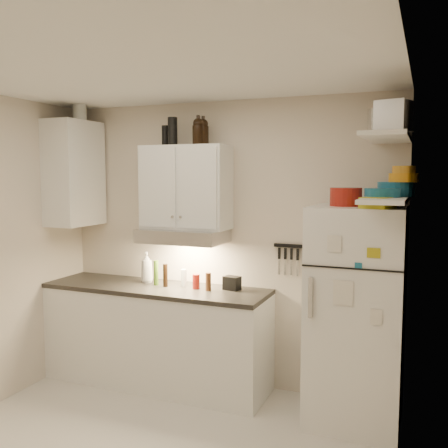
% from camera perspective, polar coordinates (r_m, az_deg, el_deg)
% --- Properties ---
extents(ceiling, '(3.20, 3.00, 0.02)m').
position_cam_1_polar(ceiling, '(3.30, -10.49, 17.36)').
color(ceiling, white).
rests_on(ceiling, ground).
extents(back_wall, '(3.20, 0.02, 2.60)m').
position_cam_1_polar(back_wall, '(4.61, -0.00, -2.29)').
color(back_wall, beige).
rests_on(back_wall, ground).
extents(right_wall, '(0.02, 3.00, 2.60)m').
position_cam_1_polar(right_wall, '(2.80, 19.34, -7.82)').
color(right_wall, beige).
rests_on(right_wall, ground).
extents(base_cabinet, '(2.10, 0.60, 0.88)m').
position_cam_1_polar(base_cabinet, '(4.78, -7.73, -12.68)').
color(base_cabinet, white).
rests_on(base_cabinet, floor).
extents(countertop, '(2.10, 0.62, 0.04)m').
position_cam_1_polar(countertop, '(4.65, -7.80, -7.29)').
color(countertop, '#292623').
rests_on(countertop, base_cabinet).
extents(upper_cabinet, '(0.80, 0.33, 0.75)m').
position_cam_1_polar(upper_cabinet, '(4.54, -4.36, 4.21)').
color(upper_cabinet, white).
rests_on(upper_cabinet, back_wall).
extents(side_cabinet, '(0.33, 0.55, 1.00)m').
position_cam_1_polar(side_cabinet, '(5.04, -16.75, 5.55)').
color(side_cabinet, white).
rests_on(side_cabinet, left_wall).
extents(range_hood, '(0.76, 0.46, 0.12)m').
position_cam_1_polar(range_hood, '(4.51, -4.69, -1.34)').
color(range_hood, silver).
rests_on(range_hood, back_wall).
extents(fridge, '(0.70, 0.68, 1.70)m').
position_cam_1_polar(fridge, '(4.06, 14.85, -10.08)').
color(fridge, white).
rests_on(fridge, floor).
extents(shelf_hi, '(0.30, 0.95, 0.03)m').
position_cam_1_polar(shelf_hi, '(3.76, 18.16, 9.38)').
color(shelf_hi, white).
rests_on(shelf_hi, right_wall).
extents(shelf_lo, '(0.30, 0.95, 0.03)m').
position_cam_1_polar(shelf_lo, '(3.76, 17.96, 2.68)').
color(shelf_lo, white).
rests_on(shelf_lo, right_wall).
extents(knife_strip, '(0.42, 0.02, 0.03)m').
position_cam_1_polar(knife_strip, '(4.37, 8.40, -2.53)').
color(knife_strip, black).
rests_on(knife_strip, back_wall).
extents(dutch_oven, '(0.30, 0.30, 0.14)m').
position_cam_1_polar(dutch_oven, '(3.90, 13.76, 3.03)').
color(dutch_oven, maroon).
rests_on(dutch_oven, fridge).
extents(book_stack, '(0.25, 0.28, 0.08)m').
position_cam_1_polar(book_stack, '(3.69, 17.18, 2.34)').
color(book_stack, '#ADA215').
rests_on(book_stack, fridge).
extents(spice_jar, '(0.08, 0.08, 0.11)m').
position_cam_1_polar(spice_jar, '(3.86, 14.67, 2.75)').
color(spice_jar, silver).
rests_on(spice_jar, fridge).
extents(stock_pot, '(0.37, 0.37, 0.22)m').
position_cam_1_polar(stock_pot, '(4.08, 18.24, 10.84)').
color(stock_pot, silver).
rests_on(stock_pot, shelf_hi).
extents(tin_a, '(0.23, 0.22, 0.18)m').
position_cam_1_polar(tin_a, '(3.70, 18.54, 11.08)').
color(tin_a, '#AAAAAD').
rests_on(tin_a, shelf_hi).
extents(tin_b, '(0.24, 0.24, 0.20)m').
position_cam_1_polar(tin_b, '(3.48, 18.82, 11.57)').
color(tin_b, '#AAAAAD').
rests_on(tin_b, shelf_hi).
extents(bowl_teal, '(0.27, 0.27, 0.11)m').
position_cam_1_polar(bowl_teal, '(3.98, 19.04, 3.79)').
color(bowl_teal, '#165B7C').
rests_on(bowl_teal, shelf_lo).
extents(bowl_orange, '(0.22, 0.22, 0.06)m').
position_cam_1_polar(bowl_orange, '(3.93, 19.86, 5.00)').
color(bowl_orange, orange).
rests_on(bowl_orange, bowl_teal).
extents(bowl_yellow, '(0.17, 0.17, 0.05)m').
position_cam_1_polar(bowl_yellow, '(3.93, 19.88, 5.87)').
color(bowl_yellow, '#C78923').
rests_on(bowl_yellow, bowl_orange).
extents(plates, '(0.32, 0.32, 0.06)m').
position_cam_1_polar(plates, '(3.80, 17.66, 3.43)').
color(plates, '#165B7C').
rests_on(plates, shelf_lo).
extents(growler_a, '(0.11, 0.11, 0.24)m').
position_cam_1_polar(growler_a, '(4.47, -2.97, 10.55)').
color(growler_a, black).
rests_on(growler_a, upper_cabinet).
extents(growler_b, '(0.12, 0.12, 0.24)m').
position_cam_1_polar(growler_b, '(4.49, -2.40, 10.50)').
color(growler_b, black).
rests_on(growler_b, upper_cabinet).
extents(thermos_a, '(0.10, 0.10, 0.25)m').
position_cam_1_polar(thermos_a, '(4.58, -5.89, 10.48)').
color(thermos_a, black).
rests_on(thermos_a, upper_cabinet).
extents(thermos_b, '(0.09, 0.09, 0.19)m').
position_cam_1_polar(thermos_b, '(4.72, -6.72, 9.96)').
color(thermos_b, black).
rests_on(thermos_b, upper_cabinet).
extents(side_jar, '(0.15, 0.15, 0.17)m').
position_cam_1_polar(side_jar, '(5.03, -16.18, 12.25)').
color(side_jar, silver).
rests_on(side_jar, side_cabinet).
extents(soap_bottle, '(0.16, 0.16, 0.33)m').
position_cam_1_polar(soap_bottle, '(4.79, -8.82, -4.69)').
color(soap_bottle, white).
rests_on(soap_bottle, countertop).
extents(pepper_mill, '(0.05, 0.05, 0.16)m').
position_cam_1_polar(pepper_mill, '(4.41, -1.81, -6.62)').
color(pepper_mill, '#5A331B').
rests_on(pepper_mill, countertop).
extents(oil_bottle, '(0.05, 0.05, 0.23)m').
position_cam_1_polar(oil_bottle, '(4.67, -7.78, -5.55)').
color(oil_bottle, '#3F6519').
rests_on(oil_bottle, countertop).
extents(vinegar_bottle, '(0.04, 0.04, 0.21)m').
position_cam_1_polar(vinegar_bottle, '(4.60, -6.72, -5.84)').
color(vinegar_bottle, black).
rests_on(vinegar_bottle, countertop).
extents(clear_bottle, '(0.06, 0.06, 0.16)m').
position_cam_1_polar(clear_bottle, '(4.60, -4.61, -6.14)').
color(clear_bottle, silver).
rests_on(clear_bottle, countertop).
extents(red_jar, '(0.09, 0.09, 0.13)m').
position_cam_1_polar(red_jar, '(4.49, -3.21, -6.58)').
color(red_jar, maroon).
rests_on(red_jar, countertop).
extents(caddy, '(0.16, 0.13, 0.12)m').
position_cam_1_polar(caddy, '(4.45, 0.92, -6.76)').
color(caddy, black).
rests_on(caddy, countertop).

